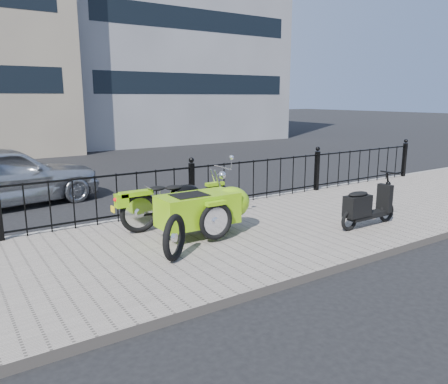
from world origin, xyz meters
TOP-DOWN VIEW (x-y plane):
  - ground at (0.00, 0.00)m, footprint 120.00×120.00m
  - sidewalk at (0.00, -0.50)m, footprint 30.00×3.80m
  - curb at (0.00, 1.44)m, footprint 30.00×0.10m
  - iron_fence at (0.00, 1.30)m, footprint 14.11×0.11m
  - building_grey at (7.00, 16.99)m, footprint 12.00×8.01m
  - motorcycle_sidecar at (-0.60, -0.15)m, footprint 2.28×1.48m
  - scooter at (1.96, -1.42)m, footprint 1.38×0.40m
  - spare_tire at (-1.58, -1.01)m, footprint 0.57×0.50m
  - sedan_car at (-3.03, 4.23)m, footprint 4.19×2.22m

SIDE VIEW (x-z plane):
  - ground at x=0.00m, z-range 0.00..0.00m
  - sidewalk at x=0.00m, z-range 0.00..0.12m
  - curb at x=0.00m, z-range 0.00..0.12m
  - spare_tire at x=-1.58m, z-range 0.12..0.79m
  - scooter at x=1.96m, z-range 0.02..0.95m
  - iron_fence at x=0.00m, z-range 0.05..1.12m
  - motorcycle_sidecar at x=-0.60m, z-range 0.10..1.09m
  - sedan_car at x=-3.03m, z-range 0.00..1.36m
  - building_grey at x=7.00m, z-range 0.00..15.00m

